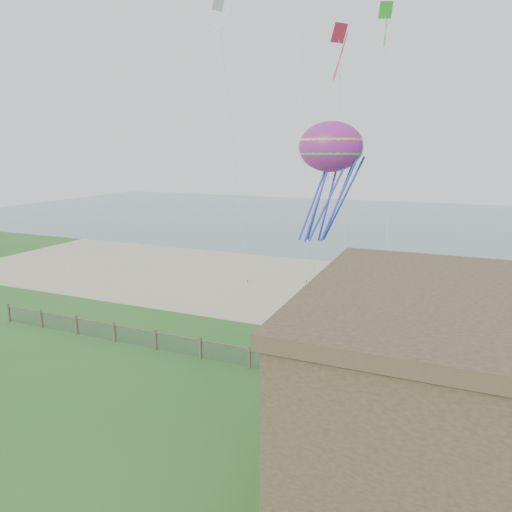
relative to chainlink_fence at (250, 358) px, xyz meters
The scene contains 9 objects.
ground 6.03m from the chainlink_fence, 90.00° to the right, with size 160.00×160.00×0.00m, color #265F20.
sand_beach 16.01m from the chainlink_fence, 90.00° to the left, with size 72.00×20.00×0.02m, color tan.
ocean 60.00m from the chainlink_fence, 90.00° to the left, with size 160.00×68.00×0.02m, color slate.
chainlink_fence is the anchor object (origin of this frame).
picnic_table 4.36m from the chainlink_fence, 20.13° to the right, with size 1.66×1.25×0.70m, color brown, non-canonical shape.
octopus_kite 11.29m from the chainlink_fence, 67.38° to the left, with size 3.67×2.59×7.56m, color red, non-canonical shape.
kite_white 24.50m from the chainlink_fence, 122.94° to the left, with size 1.07×0.70×2.30m, color white, non-canonical shape.
kite_red 19.98m from the chainlink_fence, 78.84° to the left, with size 1.16×0.70×2.73m, color #CC2440, non-canonical shape.
kite_green 25.59m from the chainlink_fence, 76.04° to the left, with size 1.12×0.70×2.67m, color green, non-canonical shape.
Camera 1 is at (9.08, -14.74, 11.27)m, focal length 32.00 mm.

